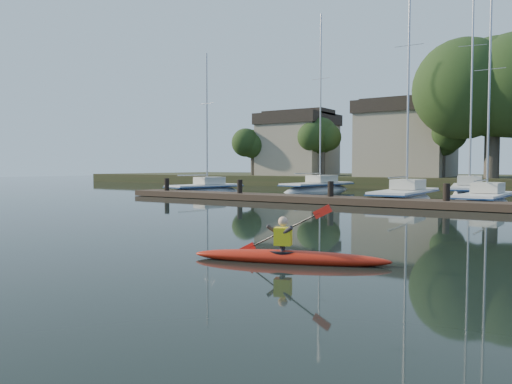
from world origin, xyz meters
The scene contains 9 objects.
ground centered at (0.00, 0.00, 0.00)m, with size 160.00×160.00×0.00m, color black.
kayak centered at (3.22, -1.62, 0.16)m, with size 4.16×1.91×1.35m.
dock centered at (0.00, 14.00, 0.20)m, with size 34.00×2.00×1.80m.
sailboat_0 centered at (-15.66, 18.89, -0.19)m, with size 3.56×7.72×11.82m.
sailboat_2 centered at (-0.22, 18.29, -0.19)m, with size 2.33×9.38×15.48m.
sailboat_3 centered at (4.15, 17.85, -0.18)m, with size 2.41×7.74×12.32m.
sailboat_5 centered at (-9.81, 26.39, -0.20)m, with size 3.49×9.74×15.77m.
sailboat_6 centered at (1.84, 26.30, -0.21)m, with size 4.23×11.37×17.70m.
shore centered at (1.61, 40.29, 3.23)m, with size 90.00×25.25×12.75m.
Camera 1 is at (8.36, -10.73, 2.03)m, focal length 35.00 mm.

